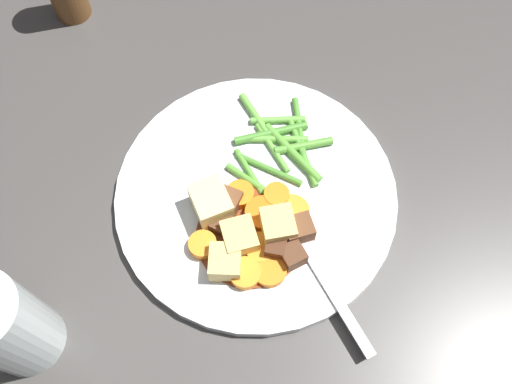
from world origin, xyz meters
The scene contains 34 objects.
ground_plane centered at (0.00, 0.00, 0.00)m, with size 3.00×3.00×0.00m, color #423F3D.
dinner_plate centered at (0.00, 0.00, 0.01)m, with size 0.29×0.29×0.01m, color white.
stew_sauce centered at (0.05, 0.00, 0.01)m, with size 0.11×0.11×0.00m, color brown.
carrot_slice_0 centered at (0.01, 0.02, 0.02)m, with size 0.03×0.03×0.01m, color orange.
carrot_slice_1 centered at (0.06, 0.01, 0.02)m, with size 0.03×0.03×0.01m, color orange.
carrot_slice_2 centered at (0.08, 0.02, 0.02)m, with size 0.03×0.03×0.01m, color orange.
carrot_slice_3 centered at (0.06, -0.04, 0.02)m, with size 0.03×0.03×0.01m, color orange.
carrot_slice_4 centered at (0.01, -0.01, 0.02)m, with size 0.03×0.03×0.01m, color orange.
carrot_slice_5 centered at (0.09, 0.00, 0.02)m, with size 0.03×0.03×0.01m, color orange.
carrot_slice_6 centered at (0.03, 0.01, 0.02)m, with size 0.04×0.04×0.01m, color orange.
carrot_slice_7 centered at (0.02, 0.04, 0.02)m, with size 0.04×0.04×0.01m, color orange.
potato_chunk_0 centered at (0.08, -0.02, 0.03)m, with size 0.03×0.03×0.02m, color #DBBC6B.
potato_chunk_1 centered at (0.06, -0.01, 0.03)m, with size 0.03×0.03×0.03m, color #DBBC6B.
potato_chunk_2 centered at (0.03, -0.04, 0.03)m, with size 0.03×0.04×0.03m, color #EAD68C.
potato_chunk_3 centered at (0.04, 0.03, 0.03)m, with size 0.03×0.03×0.03m, color #DBBC6B.
meat_chunk_0 centered at (0.04, 0.05, 0.02)m, with size 0.02×0.03×0.02m, color brown.
meat_chunk_1 centered at (0.04, -0.03, 0.02)m, with size 0.02×0.02×0.02m, color #56331E.
meat_chunk_2 centered at (0.07, 0.04, 0.02)m, with size 0.02×0.02×0.02m, color #56331E.
meat_chunk_3 centered at (0.02, -0.03, 0.02)m, with size 0.02×0.03×0.02m, color brown.
meat_chunk_4 centered at (0.06, 0.03, 0.02)m, with size 0.03×0.02×0.02m, color #4C2B19.
green_bean_0 centered at (-0.09, -0.01, 0.02)m, with size 0.01×0.01×0.06m, color #66AD42.
green_bean_1 centered at (-0.08, 0.04, 0.02)m, with size 0.01×0.01×0.08m, color #4C8E33.
green_bean_2 centered at (-0.03, 0.01, 0.02)m, with size 0.01×0.01×0.07m, color #4C8E33.
green_bean_3 centered at (-0.05, 0.04, 0.02)m, with size 0.01×0.01×0.08m, color #599E38.
green_bean_4 centered at (-0.05, 0.01, 0.02)m, with size 0.01×0.01×0.07m, color #66AD42.
green_bean_5 centered at (-0.02, -0.01, 0.02)m, with size 0.01×0.01×0.06m, color #599E38.
green_bean_6 centered at (-0.06, 0.02, 0.02)m, with size 0.01×0.01×0.06m, color #66AD42.
green_bean_7 centered at (-0.06, 0.04, 0.02)m, with size 0.01×0.01×0.06m, color #599E38.
green_bean_8 centered at (-0.01, -0.01, 0.02)m, with size 0.01×0.01×0.05m, color #599E38.
green_bean_9 centered at (-0.07, 0.01, 0.02)m, with size 0.01×0.01×0.08m, color #4C8E33.
green_bean_10 centered at (-0.05, 0.03, 0.02)m, with size 0.01×0.01×0.08m, color #599E38.
green_bean_11 centered at (-0.09, 0.01, 0.02)m, with size 0.01×0.01×0.06m, color #66AD42.
fork centered at (0.07, 0.07, 0.01)m, with size 0.15×0.11×0.00m.
water_glass centered at (0.17, -0.19, 0.06)m, with size 0.07×0.07×0.11m, color silver.
Camera 1 is at (0.24, 0.03, 0.51)m, focal length 38.57 mm.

